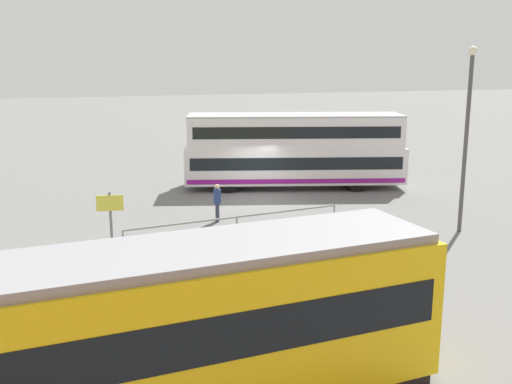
{
  "coord_description": "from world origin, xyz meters",
  "views": [
    {
      "loc": [
        8.31,
        27.48,
        6.87
      ],
      "look_at": [
        2.09,
        6.56,
        1.95
      ],
      "focal_mm": 42.59,
      "sensor_mm": 36.0,
      "label": 1
    }
  ],
  "objects_px": {
    "double_decker_bus": "(294,150)",
    "info_sign": "(110,213)",
    "pedestrian_near_railing": "(217,200)",
    "tram_yellow": "(76,346)",
    "street_lamp": "(467,127)"
  },
  "relations": [
    {
      "from": "tram_yellow",
      "to": "pedestrian_near_railing",
      "type": "xyz_separation_m",
      "value": [
        -5.75,
        -13.59,
        -0.8
      ]
    },
    {
      "from": "pedestrian_near_railing",
      "to": "street_lamp",
      "type": "height_order",
      "value": "street_lamp"
    },
    {
      "from": "pedestrian_near_railing",
      "to": "street_lamp",
      "type": "relative_size",
      "value": 0.22
    },
    {
      "from": "double_decker_bus",
      "to": "tram_yellow",
      "type": "distance_m",
      "value": 22.12
    },
    {
      "from": "pedestrian_near_railing",
      "to": "info_sign",
      "type": "distance_m",
      "value": 5.66
    },
    {
      "from": "tram_yellow",
      "to": "info_sign",
      "type": "bearing_deg",
      "value": -96.67
    },
    {
      "from": "tram_yellow",
      "to": "info_sign",
      "type": "height_order",
      "value": "tram_yellow"
    },
    {
      "from": "double_decker_bus",
      "to": "pedestrian_near_railing",
      "type": "distance_m",
      "value": 7.8
    },
    {
      "from": "tram_yellow",
      "to": "info_sign",
      "type": "xyz_separation_m",
      "value": [
        -1.2,
        -10.28,
        -0.19
      ]
    },
    {
      "from": "pedestrian_near_railing",
      "to": "info_sign",
      "type": "bearing_deg",
      "value": 36.09
    },
    {
      "from": "double_decker_bus",
      "to": "info_sign",
      "type": "xyz_separation_m",
      "value": [
        9.99,
        8.8,
        -0.45
      ]
    },
    {
      "from": "pedestrian_near_railing",
      "to": "street_lamp",
      "type": "bearing_deg",
      "value": 154.92
    },
    {
      "from": "info_sign",
      "to": "street_lamp",
      "type": "distance_m",
      "value": 13.78
    },
    {
      "from": "double_decker_bus",
      "to": "info_sign",
      "type": "distance_m",
      "value": 13.32
    },
    {
      "from": "info_sign",
      "to": "tram_yellow",
      "type": "bearing_deg",
      "value": 83.33
    }
  ]
}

